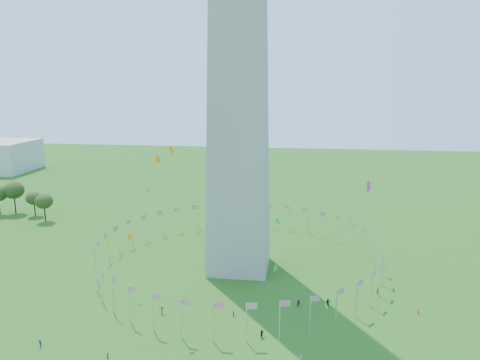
% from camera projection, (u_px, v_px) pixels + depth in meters
% --- Properties ---
extents(flag_ring, '(80.24, 80.24, 9.00)m').
position_uv_depth(flag_ring, '(239.00, 253.00, 135.61)').
color(flag_ring, silver).
rests_on(flag_ring, ground).
extents(crowd, '(80.85, 66.83, 1.97)m').
position_uv_depth(crowd, '(248.00, 350.00, 93.16)').
color(crowd, slate).
rests_on(crowd, ground).
extents(kites_aloft, '(101.43, 76.88, 37.48)m').
position_uv_depth(kites_aloft, '(249.00, 227.00, 110.49)').
color(kites_aloft, green).
rests_on(kites_aloft, ground).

